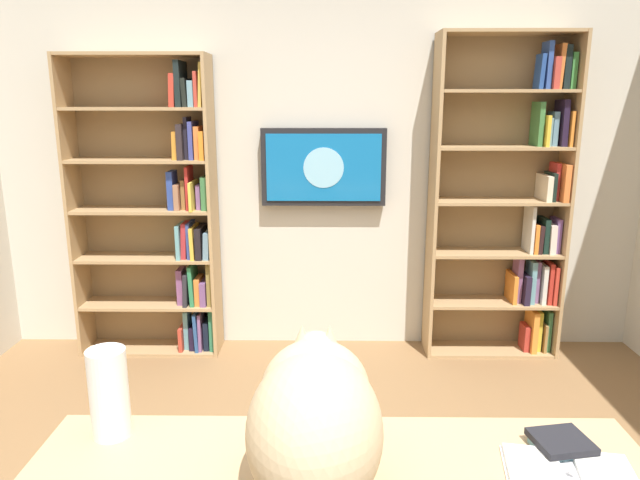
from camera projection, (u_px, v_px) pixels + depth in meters
The scene contains 8 objects.
wall_back at pixel (320, 155), 3.94m from camera, with size 4.52×0.06×2.70m, color beige.
bookshelf_left at pixel (512, 205), 3.84m from camera, with size 0.88×0.28×2.13m.
bookshelf_right at pixel (163, 212), 3.88m from camera, with size 0.95×0.28×2.00m.
wall_mounted_tv at pixel (324, 167), 3.88m from camera, with size 0.84×0.07×0.52m.
cat at pixel (315, 417), 1.42m from camera, with size 0.33×0.59×0.38m.
open_binder at pixel (571, 475), 1.49m from camera, with size 0.36×0.27×0.02m.
paper_towel_roll at pixel (109, 393), 1.65m from camera, with size 0.11×0.11×0.26m, color white.
desk_book_stack at pixel (562, 444), 1.60m from camera, with size 0.17×0.16×0.04m.
Camera 1 is at (-0.05, 1.74, 1.71)m, focal length 32.46 mm.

